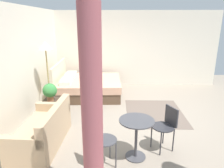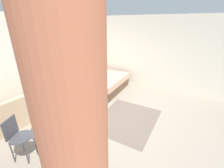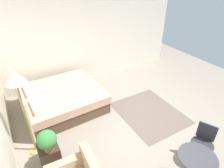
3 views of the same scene
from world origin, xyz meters
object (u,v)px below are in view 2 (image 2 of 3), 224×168
(nightstand, at_px, (51,94))
(potted_plant, at_px, (47,82))
(cafe_chair_near_window, at_px, (17,134))
(bed, at_px, (96,81))
(vase, at_px, (52,84))
(floor_lamp, at_px, (53,50))
(cafe_chair_near_couch, at_px, (87,139))
(balcony_table, at_px, (51,138))
(couch, at_px, (17,113))

(nightstand, bearing_deg, potted_plant, -174.30)
(potted_plant, height_order, cafe_chair_near_window, potted_plant)
(bed, xyz_separation_m, potted_plant, (-1.74, 0.70, 0.43))
(bed, distance_m, vase, 1.71)
(floor_lamp, relative_size, cafe_chair_near_couch, 2.21)
(vase, height_order, balcony_table, balcony_table)
(bed, bearing_deg, cafe_chair_near_window, -169.01)
(floor_lamp, bearing_deg, bed, -38.17)
(balcony_table, bearing_deg, couch, 78.20)
(bed, distance_m, floor_lamp, 1.98)
(vase, height_order, cafe_chair_near_window, cafe_chair_near_window)
(bed, distance_m, cafe_chair_near_couch, 3.58)
(vase, height_order, cafe_chair_near_couch, cafe_chair_near_couch)
(nightstand, relative_size, floor_lamp, 0.25)
(vase, distance_m, cafe_chair_near_couch, 3.04)
(nightstand, height_order, cafe_chair_near_couch, cafe_chair_near_couch)
(floor_lamp, xyz_separation_m, balcony_table, (-2.16, -2.22, -1.10))
(bed, relative_size, potted_plant, 4.71)
(bed, height_order, balcony_table, bed)
(floor_lamp, height_order, balcony_table, floor_lamp)
(cafe_chair_near_couch, bearing_deg, cafe_chair_near_window, 114.45)
(bed, xyz_separation_m, nightstand, (-1.64, 0.71, -0.06))
(nightstand, bearing_deg, floor_lamp, 22.55)
(floor_lamp, xyz_separation_m, cafe_chair_near_window, (-2.42, -1.61, -1.07))
(cafe_chair_near_couch, bearing_deg, floor_lamp, 56.44)
(nightstand, xyz_separation_m, cafe_chair_near_couch, (-1.39, -2.62, 0.30))
(couch, relative_size, balcony_table, 2.18)
(bed, relative_size, nightstand, 4.50)
(bed, relative_size, couch, 1.29)
(potted_plant, distance_m, vase, 0.29)
(couch, distance_m, cafe_chair_near_couch, 2.41)
(nightstand, xyz_separation_m, balcony_table, (-1.68, -2.02, 0.28))
(vase, relative_size, balcony_table, 0.20)
(cafe_chair_near_window, bearing_deg, couch, 61.82)
(nightstand, bearing_deg, cafe_chair_near_couch, -117.95)
(potted_plant, xyz_separation_m, cafe_chair_near_couch, (-1.29, -2.61, -0.19))
(vase, bearing_deg, cafe_chair_near_window, -145.19)
(vase, bearing_deg, floor_lamp, 25.68)
(vase, relative_size, cafe_chair_near_window, 0.17)
(nightstand, height_order, cafe_chair_near_window, cafe_chair_near_window)
(potted_plant, xyz_separation_m, floor_lamp, (0.58, 0.21, 0.89))
(vase, xyz_separation_m, cafe_chair_near_window, (-2.06, -1.43, 0.01))
(floor_lamp, bearing_deg, cafe_chair_near_window, -146.44)
(nightstand, distance_m, floor_lamp, 1.48)
(balcony_table, relative_size, cafe_chair_near_couch, 0.88)
(balcony_table, bearing_deg, nightstand, 50.23)
(bed, distance_m, nightstand, 1.79)
(potted_plant, xyz_separation_m, balcony_table, (-1.58, -2.01, -0.20))
(potted_plant, bearing_deg, cafe_chair_near_couch, -116.30)
(bed, xyz_separation_m, floor_lamp, (-1.16, 0.91, 1.32))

